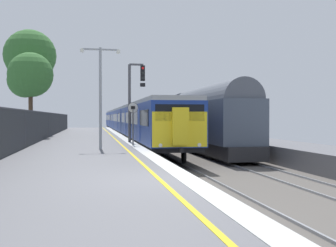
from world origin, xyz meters
name	(u,v)px	position (x,y,z in m)	size (l,w,h in m)	color
ground	(268,199)	(2.64, 0.00, -0.61)	(17.40, 110.00, 1.21)	slate
commuter_train_at_platform	(127,120)	(2.10, 38.89, 1.27)	(2.83, 60.79, 3.81)	navy
freight_train_adjacent_track	(185,117)	(6.10, 24.93, 1.59)	(2.60, 29.90, 4.74)	#232326
signal_gantry	(134,93)	(0.62, 15.99, 3.16)	(1.10, 0.24, 5.06)	#47474C
speed_limit_sign	(133,118)	(0.25, 12.77, 1.57)	(0.59, 0.08, 2.44)	#59595B
platform_lamp_mid	(100,89)	(-1.62, 10.42, 3.04)	(2.00, 0.20, 5.09)	#93999E
background_tree_left	(29,77)	(-6.92, 23.50, 4.81)	(3.56, 3.54, 6.74)	#473323
background_tree_centre	(31,58)	(-7.43, 28.61, 7.04)	(4.66, 4.66, 9.53)	#473323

